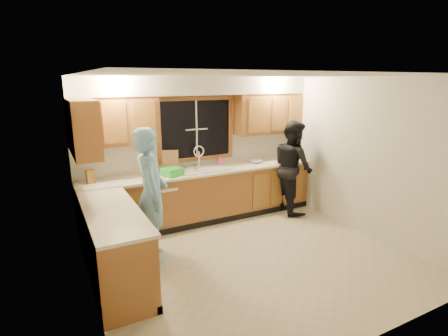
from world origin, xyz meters
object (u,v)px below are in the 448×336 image
Objects in this scene: sink at (204,173)px; man at (151,195)px; knife_block at (90,176)px; dishwasher at (158,206)px; dish_crate at (172,172)px; stove at (123,267)px; soap_bottle at (220,160)px; woman at (293,167)px; bowl at (256,161)px.

man reaches higher than sink.
knife_block is at bearing 177.90° from sink.
dishwasher is 0.63m from dish_crate.
knife_block is (-0.05, 1.89, 0.57)m from stove.
dish_crate is (1.24, -0.17, -0.04)m from knife_block.
knife_block is 2.27m from soap_bottle.
man is at bearing -125.23° from dish_crate.
knife_block is 0.74× the size of dish_crate.
man is at bearing -69.68° from knife_block.
woman is at bearing -66.71° from man.
dishwasher is at bearing 159.52° from dish_crate.
stove is at bearing 122.81° from woman.
man reaches higher than soap_bottle.
dish_crate is at bearing -170.30° from sink.
sink is at bearing -178.31° from bowl.
dishwasher is at bearing 91.82° from woman.
woman is 6.17× the size of dish_crate.
woman is 1.37m from soap_bottle.
knife_block is (-1.85, 0.07, 0.16)m from sink.
soap_bottle is (1.03, 0.28, 0.03)m from dish_crate.
bowl is (0.69, -0.14, -0.07)m from soap_bottle.
soap_bottle is (-1.24, 0.56, 0.14)m from woman.
stove is at bearing -147.45° from bowl.
bowl is at bearing 1.69° from sink.
dishwasher is 2.57m from woman.
knife_block is at bearing 172.10° from dish_crate.
sink reaches higher than soap_bottle.
man is 1.03m from dish_crate.
man is at bearing -157.07° from bowl.
dishwasher is at bearing -16.88° from knife_block.
sink is at bearing -14.26° from knife_block.
dish_crate is (0.24, -0.09, 0.58)m from dishwasher.
knife_block is at bearing -177.24° from soap_bottle.
dishwasher is 1.18m from knife_block.
dishwasher is 3.91× the size of knife_block.
knife_block reaches higher than soap_bottle.
bowl reaches higher than dishwasher.
stove is (-1.80, -1.82, -0.41)m from sink.
dishwasher is 0.91× the size of stove.
soap_bottle is at bearing -43.17° from man.
man reaches higher than bowl.
bowl is at bearing 1.39° from dishwasher.
man is at bearing -141.85° from sink.
sink is 0.46× the size of man.
soap_bottle is (1.27, 0.19, 0.61)m from dishwasher.
man is at bearing 55.87° from stove.
bowl is at bearing 63.03° from woman.
man reaches higher than dishwasher.
stove is 4.68× the size of soap_bottle.
knife_block is 0.95× the size of bowl.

